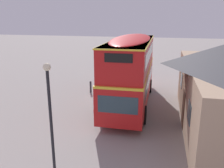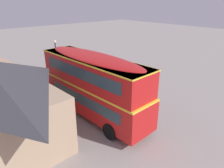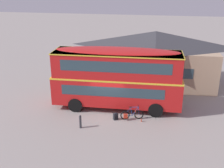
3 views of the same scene
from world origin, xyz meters
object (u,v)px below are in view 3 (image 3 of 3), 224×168
at_px(touring_bicycle, 131,115).
at_px(water_bottle_red_squeeze, 141,120).
at_px(double_decker_bus, 117,76).
at_px(backpack_on_ground, 116,116).
at_px(kerb_bollard, 80,121).

height_order(touring_bicycle, water_bottle_red_squeeze, touring_bicycle).
xyz_separation_m(double_decker_bus, touring_bicycle, (1.36, -1.81, -2.27)).
distance_m(touring_bicycle, backpack_on_ground, 1.14).
distance_m(backpack_on_ground, kerb_bollard, 2.71).
bearing_deg(touring_bicycle, kerb_bollard, -151.05).
bearing_deg(touring_bicycle, double_decker_bus, 126.83).
bearing_deg(kerb_bollard, touring_bicycle, 28.95).
bearing_deg(water_bottle_red_squeeze, kerb_bollard, -158.30).
xyz_separation_m(touring_bicycle, backpack_on_ground, (-1.11, -0.22, -0.09)).
height_order(double_decker_bus, water_bottle_red_squeeze, double_decker_bus).
bearing_deg(kerb_bollard, double_decker_bus, 61.92).
relative_size(double_decker_bus, kerb_bollard, 10.23).
relative_size(double_decker_bus, water_bottle_red_squeeze, 38.20).
bearing_deg(backpack_on_ground, touring_bicycle, 11.10).
height_order(double_decker_bus, backpack_on_ground, double_decker_bus).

